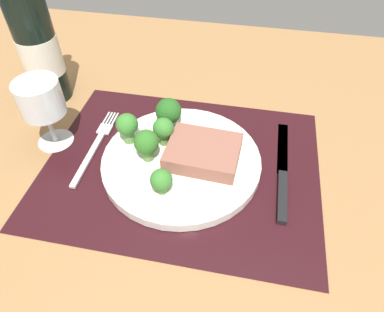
% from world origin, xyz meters
% --- Properties ---
extents(ground_plane, '(1.40, 1.10, 0.03)m').
position_xyz_m(ground_plane, '(0.00, 0.00, -0.01)').
color(ground_plane, '#996D42').
extents(placemat, '(0.46, 0.36, 0.00)m').
position_xyz_m(placemat, '(0.00, 0.00, 0.00)').
color(placemat, black).
rests_on(placemat, ground_plane).
extents(plate, '(0.27, 0.27, 0.02)m').
position_xyz_m(plate, '(0.00, 0.00, 0.01)').
color(plate, silver).
rests_on(plate, placemat).
extents(steak, '(0.12, 0.10, 0.03)m').
position_xyz_m(steak, '(0.04, 0.01, 0.03)').
color(steak, '#8C5647').
rests_on(steak, plate).
extents(broccoli_center, '(0.04, 0.04, 0.06)m').
position_xyz_m(broccoli_center, '(-0.10, 0.02, 0.05)').
color(broccoli_center, '#5B8942').
rests_on(broccoli_center, plate).
extents(broccoli_near_fork, '(0.04, 0.04, 0.06)m').
position_xyz_m(broccoli_near_fork, '(-0.05, -0.01, 0.05)').
color(broccoli_near_fork, '#5B8942').
rests_on(broccoli_near_fork, plate).
extents(broccoli_near_steak, '(0.03, 0.03, 0.04)m').
position_xyz_m(broccoli_near_steak, '(-0.01, -0.08, 0.04)').
color(broccoli_near_steak, '#5B8942').
rests_on(broccoli_near_steak, plate).
extents(broccoli_front_edge, '(0.04, 0.04, 0.05)m').
position_xyz_m(broccoli_front_edge, '(-0.04, 0.03, 0.05)').
color(broccoli_front_edge, '#5B8942').
rests_on(broccoli_front_edge, plate).
extents(broccoli_back_left, '(0.05, 0.05, 0.06)m').
position_xyz_m(broccoli_back_left, '(-0.04, 0.08, 0.05)').
color(broccoli_back_left, '#6B994C').
rests_on(broccoli_back_left, plate).
extents(fork, '(0.02, 0.19, 0.01)m').
position_xyz_m(fork, '(-0.16, 0.01, 0.01)').
color(fork, silver).
rests_on(fork, placemat).
extents(knife, '(0.02, 0.23, 0.01)m').
position_xyz_m(knife, '(0.17, 0.01, 0.01)').
color(knife, black).
rests_on(knife, placemat).
extents(wine_bottle, '(0.08, 0.08, 0.31)m').
position_xyz_m(wine_bottle, '(-0.31, 0.15, 0.11)').
color(wine_bottle, black).
rests_on(wine_bottle, ground_plane).
extents(wine_glass, '(0.07, 0.07, 0.13)m').
position_xyz_m(wine_glass, '(-0.24, 0.02, 0.09)').
color(wine_glass, silver).
rests_on(wine_glass, ground_plane).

